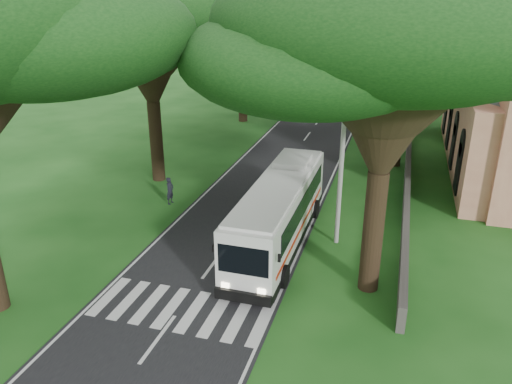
{
  "coord_description": "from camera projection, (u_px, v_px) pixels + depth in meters",
  "views": [
    {
      "loc": [
        8.13,
        -18.05,
        12.59
      ],
      "look_at": [
        0.87,
        6.45,
        2.2
      ],
      "focal_mm": 35.0,
      "sensor_mm": 36.0,
      "label": 1
    }
  ],
  "objects": [
    {
      "name": "tree_r_midb",
      "position": [
        407.0,
        2.0,
        50.4
      ],
      "size": [
        14.79,
        14.79,
        14.63
      ],
      "color": "black",
      "rests_on": "ground"
    },
    {
      "name": "crosswalk",
      "position": [
        180.0,
        310.0,
        21.14
      ],
      "size": [
        8.0,
        3.0,
        0.01
      ],
      "primitive_type": "cube",
      "color": "silver",
      "rests_on": "ground"
    },
    {
      "name": "coach_bus",
      "position": [
        279.0,
        210.0,
        25.99
      ],
      "size": [
        2.9,
        12.07,
        3.56
      ],
      "rotation": [
        0.0,
        0.0,
        -0.01
      ],
      "color": "silver",
      "rests_on": "ground"
    },
    {
      "name": "distant_car_b",
      "position": [
        328.0,
        75.0,
        74.42
      ],
      "size": [
        2.1,
        4.74,
        1.51
      ],
      "primitive_type": "imported",
      "rotation": [
        0.0,
        0.0,
        -0.11
      ],
      "color": "navy",
      "rests_on": "road"
    },
    {
      "name": "pole_mid",
      "position": [
        372.0,
        95.0,
        42.99
      ],
      "size": [
        1.6,
        0.24,
        8.0
      ],
      "color": "gray",
      "rests_on": "ground"
    },
    {
      "name": "road",
      "position": [
        305.0,
        139.0,
        45.12
      ],
      "size": [
        8.0,
        120.0,
        0.04
      ],
      "primitive_type": "cube",
      "color": "black",
      "rests_on": "ground"
    },
    {
      "name": "pedestrian",
      "position": [
        170.0,
        191.0,
        31.33
      ],
      "size": [
        0.51,
        0.69,
        1.75
      ],
      "primitive_type": "imported",
      "rotation": [
        0.0,
        0.0,
        1.42
      ],
      "color": "black",
      "rests_on": "ground"
    },
    {
      "name": "tree_r_mida",
      "position": [
        411.0,
        11.0,
        34.36
      ],
      "size": [
        15.91,
        15.91,
        14.64
      ],
      "color": "black",
      "rests_on": "ground"
    },
    {
      "name": "ground",
      "position": [
        198.0,
        285.0,
        22.92
      ],
      "size": [
        140.0,
        140.0,
        0.0
      ],
      "primitive_type": "plane",
      "color": "#194D16",
      "rests_on": "ground"
    },
    {
      "name": "tree_r_near",
      "position": [
        393.0,
        28.0,
        18.47
      ],
      "size": [
        13.76,
        13.76,
        14.34
      ],
      "color": "black",
      "rests_on": "ground"
    },
    {
      "name": "tree_l_mida",
      "position": [
        146.0,
        11.0,
        31.42
      ],
      "size": [
        15.8,
        15.8,
        14.75
      ],
      "color": "black",
      "rests_on": "ground"
    },
    {
      "name": "tree_l_far",
      "position": [
        278.0,
        6.0,
        63.8
      ],
      "size": [
        14.82,
        14.82,
        13.83
      ],
      "color": "black",
      "rests_on": "ground"
    },
    {
      "name": "tree_l_midb",
      "position": [
        242.0,
        0.0,
        47.13
      ],
      "size": [
        15.68,
        15.68,
        15.1
      ],
      "color": "black",
      "rests_on": "ground"
    },
    {
      "name": "pole_far",
      "position": [
        384.0,
        64.0,
        60.75
      ],
      "size": [
        1.6,
        0.24,
        8.0
      ],
      "color": "gray",
      "rests_on": "ground"
    },
    {
      "name": "property_wall",
      "position": [
        409.0,
        144.0,
        41.64
      ],
      "size": [
        0.35,
        50.0,
        1.2
      ],
      "primitive_type": "cube",
      "color": "#383533",
      "rests_on": "ground"
    },
    {
      "name": "pole_near",
      "position": [
        341.0,
        169.0,
        25.22
      ],
      "size": [
        1.6,
        0.24,
        8.0
      ],
      "color": "gray",
      "rests_on": "ground"
    },
    {
      "name": "distant_car_a",
      "position": [
        312.0,
        109.0,
        53.66
      ],
      "size": [
        2.72,
        4.2,
        1.33
      ],
      "primitive_type": "imported",
      "rotation": [
        0.0,
        0.0,
        3.46
      ],
      "color": "#98989C",
      "rests_on": "road"
    }
  ]
}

